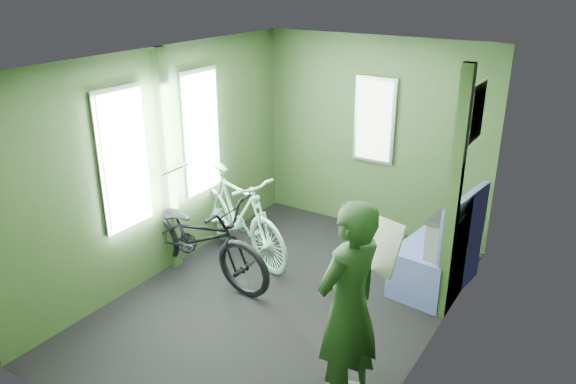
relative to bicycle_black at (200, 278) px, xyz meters
name	(u,v)px	position (x,y,z in m)	size (l,w,h in m)	color
room	(281,158)	(0.92, 0.12, 1.44)	(4.00, 4.02, 2.31)	black
bicycle_black	(200,278)	(0.00, 0.00, 0.00)	(0.63, 1.81, 0.95)	black
bicycle_mint	(240,256)	(0.07, 0.60, 0.00)	(0.48, 1.70, 1.02)	#81C49D
passenger	(348,307)	(2.06, -0.79, 0.80)	(0.53, 0.74, 1.60)	#294727
waste_box	(442,261)	(2.22, 0.88, 0.44)	(0.26, 0.36, 0.88)	gray
bench_seat	(438,259)	(2.11, 1.13, 0.30)	(0.66, 1.03, 1.03)	navy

